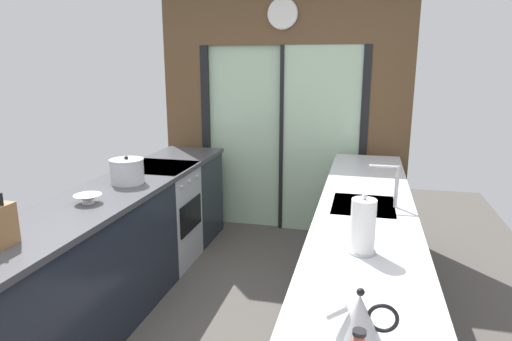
{
  "coord_description": "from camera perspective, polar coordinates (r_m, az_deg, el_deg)",
  "views": [
    {
      "loc": [
        0.87,
        -2.37,
        1.85
      ],
      "look_at": [
        0.09,
        0.85,
        1.03
      ],
      "focal_mm": 31.71,
      "sensor_mm": 36.0,
      "label": 1
    }
  ],
  "objects": [
    {
      "name": "right_counter_run",
      "position": [
        3.01,
        13.22,
        -14.01
      ],
      "size": [
        0.62,
        3.8,
        0.92
      ],
      "color": "#1E232D",
      "rests_on": "ground_plane"
    },
    {
      "name": "mixing_bowl",
      "position": [
        3.2,
        -20.44,
        -3.33
      ],
      "size": [
        0.18,
        0.18,
        0.06
      ],
      "color": "silver",
      "rests_on": "left_counter_run"
    },
    {
      "name": "sink_faucet",
      "position": [
        3.02,
        16.76,
        -1.11
      ],
      "size": [
        0.19,
        0.02,
        0.28
      ],
      "color": "#B7BABC",
      "rests_on": "right_counter_run"
    },
    {
      "name": "paper_towel_roll",
      "position": [
        2.28,
        13.33,
        -6.89
      ],
      "size": [
        0.14,
        0.14,
        0.3
      ],
      "color": "#B7BABC",
      "rests_on": "right_counter_run"
    },
    {
      "name": "kettle",
      "position": [
        1.64,
        12.94,
        -17.61
      ],
      "size": [
        0.24,
        0.16,
        0.19
      ],
      "color": "#B7BABC",
      "rests_on": "right_counter_run"
    },
    {
      "name": "back_wall_unit",
      "position": [
        4.86,
        3.37,
        9.95
      ],
      "size": [
        2.64,
        0.12,
        2.7
      ],
      "color": "brown",
      "rests_on": "ground_plane"
    },
    {
      "name": "left_counter_run",
      "position": [
        3.37,
        -20.2,
        -11.35
      ],
      "size": [
        0.62,
        3.8,
        0.92
      ],
      "color": "#1E232D",
      "rests_on": "ground_plane"
    },
    {
      "name": "oven_range",
      "position": [
        4.27,
        -11.87,
        -5.57
      ],
      "size": [
        0.6,
        0.6,
        0.92
      ],
      "color": "#B7BABC",
      "rests_on": "ground_plane"
    },
    {
      "name": "ground_plane",
      "position": [
        3.61,
        -2.42,
        -17.2
      ],
      "size": [
        5.04,
        7.6,
        0.02
      ],
      "primitive_type": "cube",
      "color": "#4C4742"
    },
    {
      "name": "stock_pot",
      "position": [
        3.61,
        -15.95,
        -0.08
      ],
      "size": [
        0.26,
        0.26,
        0.21
      ],
      "color": "#B7BABC",
      "rests_on": "left_counter_run"
    },
    {
      "name": "knife_block",
      "position": [
        2.64,
        -29.38,
        -6.01
      ],
      "size": [
        0.08,
        0.14,
        0.29
      ],
      "color": "brown",
      "rests_on": "left_counter_run"
    }
  ]
}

